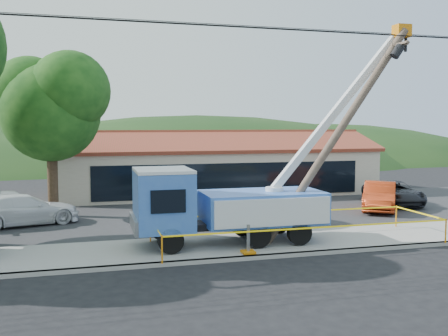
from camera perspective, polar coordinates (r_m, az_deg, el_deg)
name	(u,v)px	position (r m, az deg, el deg)	size (l,w,h in m)	color
ground	(250,278)	(16.94, 2.97, -12.41)	(120.00, 120.00, 0.00)	black
curb	(232,259)	(18.85, 0.95, -10.36)	(60.00, 0.25, 0.15)	gray
sidewalk	(219,247)	(20.62, -0.53, -9.01)	(60.00, 4.00, 0.15)	gray
parking_lot	(184,214)	(28.27, -4.65, -5.24)	(60.00, 12.00, 0.10)	#28282B
strip_mall	(217,168)	(36.62, -0.79, 0.01)	(22.50, 8.53, 4.67)	#C0AE98
tree_lot	(50,103)	(28.45, -19.23, 7.03)	(6.30, 5.60, 8.94)	#332316
hill_west	(11,163)	(71.24, -23.15, 0.52)	(78.40, 56.00, 28.00)	black
hill_center	(197,160)	(72.13, -3.08, 0.96)	(89.60, 64.00, 32.00)	black
hill_east	(323,157)	(78.77, 11.30, 1.21)	(72.80, 52.00, 26.00)	black
utility_truck	(225,202)	(20.63, 0.15, -3.95)	(12.10, 4.24, 9.25)	black
leaning_pole	(344,124)	(21.90, 13.58, 4.94)	(6.55, 1.91, 9.18)	#4D3B31
caution_tape	(297,224)	(21.13, 8.37, -6.39)	(11.87, 3.53, 1.02)	orange
car_silver	(8,221)	(28.78, -23.43, -5.56)	(1.79, 4.46, 1.52)	#A9ADB0
car_red	(379,211)	(30.59, 17.32, -4.76)	(1.73, 4.96, 1.63)	#A52F10
car_white	(24,227)	(26.76, -21.86, -6.28)	(2.15, 5.29, 1.54)	white
car_dark	(393,205)	(33.09, 18.76, -4.08)	(2.38, 5.17, 1.44)	black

